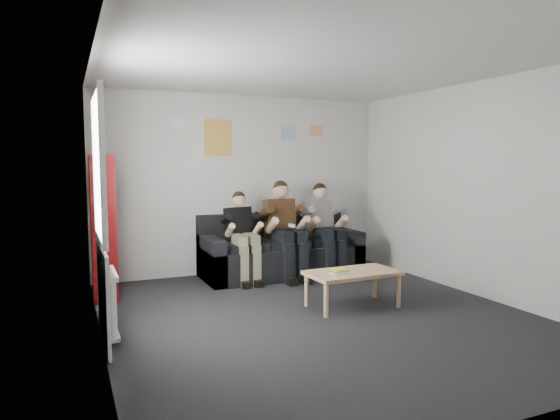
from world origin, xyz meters
The scene contains 14 objects.
room_shell centered at (0.00, 0.00, 1.35)m, with size 5.00×5.00×5.00m.
sofa centered at (0.42, 2.05, 0.33)m, with size 2.35×0.96×0.91m.
bookshelf centered at (-2.09, 1.83, 0.89)m, with size 0.27×0.80×1.78m.
coffee_table centered at (0.52, 0.16, 0.37)m, with size 1.06×0.58×0.43m.
game_cases centered at (0.33, 0.14, 0.45)m, with size 0.22×0.19×0.04m.
person_left centered at (-0.24, 1.85, 0.65)m, with size 0.36×0.77×1.28m.
person_middle centered at (0.42, 1.84, 0.71)m, with size 0.43×0.92×1.42m.
person_right centered at (1.07, 1.85, 0.69)m, with size 0.41×0.87×1.37m.
radiator centered at (-2.15, 0.20, 0.35)m, with size 0.10×0.64×0.60m.
window centered at (-2.22, 0.20, 1.03)m, with size 0.05×1.30×2.36m.
poster_large centered at (-0.40, 2.49, 2.05)m, with size 0.42×0.01×0.55m, color #CBC947.
poster_blue centered at (0.75, 2.49, 2.15)m, with size 0.25×0.01×0.20m, color #4186DD.
poster_pink centered at (1.25, 2.49, 2.20)m, with size 0.22×0.01×0.18m, color #D84390.
poster_sign centered at (-1.00, 2.49, 2.25)m, with size 0.20×0.01×0.14m, color white.
Camera 1 is at (-2.51, -4.75, 1.69)m, focal length 32.00 mm.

